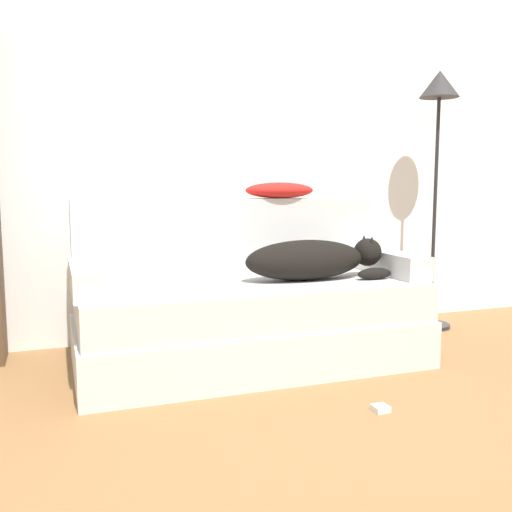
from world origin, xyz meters
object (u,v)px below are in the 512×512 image
at_px(power_adapter, 381,408).
at_px(laptop, 191,284).
at_px(throw_pillow, 280,190).
at_px(floor_lamp, 438,122).
at_px(couch, 250,323).
at_px(dog, 313,259).

bearing_deg(power_adapter, laptop, 129.03).
xyz_separation_m(throw_pillow, power_adapter, (0.00, -1.17, -0.93)).
relative_size(throw_pillow, power_adapter, 6.48).
height_order(floor_lamp, power_adapter, floor_lamp).
height_order(couch, floor_lamp, floor_lamp).
xyz_separation_m(dog, throw_pillow, (-0.03, 0.41, 0.37)).
bearing_deg(dog, throw_pillow, 94.76).
xyz_separation_m(laptop, throw_pillow, (0.65, 0.37, 0.48)).
bearing_deg(floor_lamp, couch, -166.71).
xyz_separation_m(couch, throw_pillow, (0.31, 0.35, 0.72)).
bearing_deg(couch, dog, -10.16).
bearing_deg(power_adapter, floor_lamp, 46.07).
xyz_separation_m(couch, laptop, (-0.34, -0.03, 0.24)).
bearing_deg(couch, power_adapter, -69.20).
bearing_deg(throw_pillow, laptop, -150.09).
relative_size(couch, throw_pillow, 4.26).
bearing_deg(power_adapter, couch, 110.80).
height_order(throw_pillow, floor_lamp, floor_lamp).
distance_m(dog, throw_pillow, 0.55).
relative_size(dog, throw_pillow, 1.87).
distance_m(couch, throw_pillow, 0.86).
bearing_deg(dog, laptop, 176.94).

